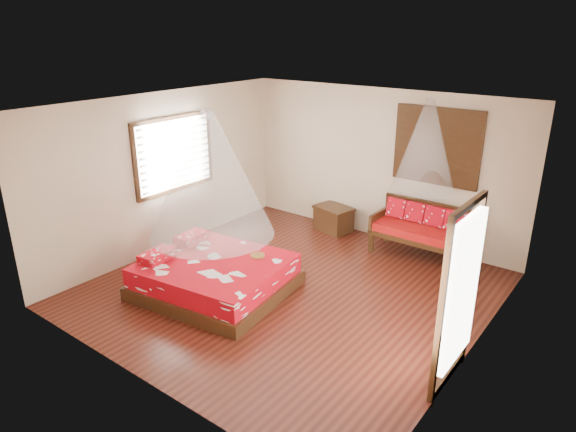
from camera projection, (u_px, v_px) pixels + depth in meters
name	position (u px, v px, depth m)	size (l,w,h in m)	color
room	(291.00, 204.00, 7.44)	(5.54, 5.54, 2.84)	black
bed	(215.00, 276.00, 7.81)	(2.32, 2.14, 0.64)	black
daybed	(421.00, 228.00, 8.92)	(1.62, 0.72, 0.94)	black
storage_chest	(334.00, 219.00, 10.11)	(0.81, 0.66, 0.49)	black
shutter_panel	(437.00, 146.00, 8.69)	(1.52, 0.06, 1.32)	black
window_left	(174.00, 154.00, 9.02)	(0.10, 1.74, 1.34)	black
glazed_door	(457.00, 297.00, 5.57)	(0.08, 1.02, 2.16)	black
wine_tray	(258.00, 254.00, 7.86)	(0.22, 0.22, 0.19)	brown
mosquito_net_main	(210.00, 175.00, 7.24)	(1.81, 1.81, 1.80)	white
mosquito_net_daybed	(426.00, 146.00, 8.31)	(1.02, 1.02, 1.50)	white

